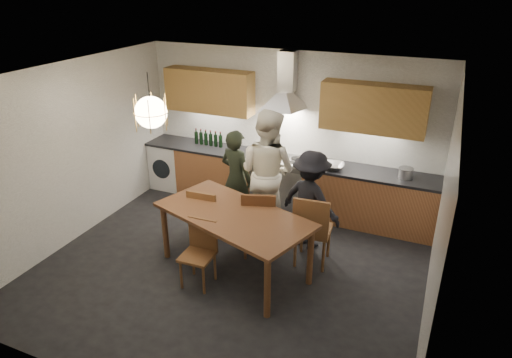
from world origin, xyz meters
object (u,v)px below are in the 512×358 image
at_px(dining_table, 234,220).
at_px(chair_back_left, 206,216).
at_px(stock_pot, 406,173).
at_px(wine_bottles, 208,138).
at_px(person_left, 236,178).
at_px(chair_front, 200,248).
at_px(person_right, 310,200).
at_px(mixing_bowl, 333,166).
at_px(person_mid, 267,172).

distance_m(dining_table, chair_back_left, 0.70).
height_order(stock_pot, wine_bottles, wine_bottles).
relative_size(stock_pot, wine_bottles, 0.38).
bearing_deg(person_left, chair_front, 113.55).
relative_size(chair_back_left, person_right, 0.65).
bearing_deg(mixing_bowl, chair_back_left, -131.92).
distance_m(dining_table, wine_bottles, 2.53).
bearing_deg(person_mid, person_right, 175.42).
bearing_deg(mixing_bowl, person_mid, -141.52).
height_order(mixing_bowl, wine_bottles, wine_bottles).
height_order(person_right, stock_pot, person_right).
relative_size(dining_table, stock_pot, 10.86).
bearing_deg(chair_front, chair_back_left, 111.62).
bearing_deg(mixing_bowl, chair_front, -116.21).
relative_size(chair_front, person_left, 0.56).
bearing_deg(chair_front, person_left, 96.89).
xyz_separation_m(mixing_bowl, stock_pot, (1.08, 0.08, 0.03)).
relative_size(person_right, wine_bottles, 2.67).
relative_size(mixing_bowl, stock_pot, 1.67).
distance_m(person_left, person_mid, 0.55).
xyz_separation_m(dining_table, person_left, (-0.54, 1.20, 0.01)).
xyz_separation_m(person_right, mixing_bowl, (0.08, 0.88, 0.21)).
distance_m(dining_table, mixing_bowl, 2.04).
xyz_separation_m(chair_front, person_left, (-0.25, 1.59, 0.28)).
bearing_deg(person_right, chair_front, 72.80).
bearing_deg(dining_table, wine_bottles, 144.40).
bearing_deg(person_left, stock_pot, -148.17).
distance_m(person_right, mixing_bowl, 0.90).
height_order(dining_table, chair_back_left, chair_back_left).
bearing_deg(chair_front, mixing_bowl, 61.91).
relative_size(chair_front, person_mid, 0.45).
height_order(person_mid, stock_pot, person_mid).
distance_m(dining_table, person_left, 1.32).
bearing_deg(person_right, mixing_bowl, -76.08).
relative_size(mixing_bowl, wine_bottles, 0.63).
distance_m(person_mid, person_right, 0.81).
xyz_separation_m(person_mid, stock_pot, (1.92, 0.75, 0.01)).
xyz_separation_m(person_left, person_mid, (0.52, -0.00, 0.19)).
distance_m(chair_front, person_mid, 1.68).
distance_m(dining_table, person_right, 1.23).
xyz_separation_m(person_right, stock_pot, (1.16, 0.96, 0.24)).
bearing_deg(chair_back_left, dining_table, 149.89).
height_order(dining_table, person_left, person_left).
relative_size(dining_table, chair_back_left, 2.35).
distance_m(person_left, stock_pot, 2.55).
distance_m(chair_back_left, stock_pot, 3.01).
xyz_separation_m(person_left, stock_pot, (2.43, 0.75, 0.20)).
xyz_separation_m(person_mid, mixing_bowl, (0.84, 0.67, -0.02)).
bearing_deg(dining_table, chair_back_left, 171.69).
bearing_deg(person_mid, stock_pot, -147.62).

